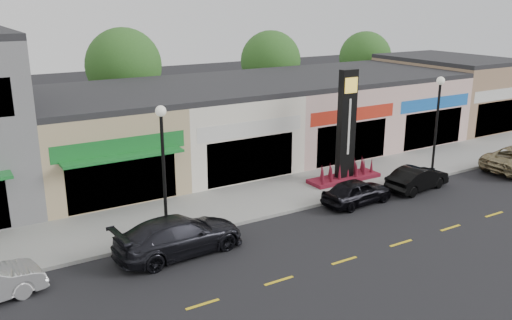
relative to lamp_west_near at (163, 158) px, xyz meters
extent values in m
plane|color=black|center=(8.00, -2.50, -3.48)|extent=(120.00, 120.00, 0.00)
cube|color=gray|center=(8.00, 1.85, -3.40)|extent=(52.00, 4.30, 0.15)
cube|color=gray|center=(8.00, -0.40, -3.40)|extent=(52.00, 0.20, 0.15)
cube|color=tan|center=(-0.50, 9.00, -1.23)|extent=(7.00, 10.00, 4.50)
cube|color=#262628|center=(-0.50, 9.00, 1.17)|extent=(7.00, 10.00, 0.30)
cube|color=black|center=(-0.50, 4.05, -2.08)|extent=(5.25, 0.10, 2.40)
cube|color=#1A772D|center=(-0.50, 4.05, -0.38)|extent=(6.30, 0.12, 0.80)
cube|color=#1A772D|center=(-0.50, 3.60, -0.78)|extent=(5.60, 0.90, 0.12)
cube|color=silver|center=(6.50, 9.00, -1.23)|extent=(7.00, 10.00, 4.50)
cube|color=#262628|center=(6.50, 9.00, 1.17)|extent=(7.00, 10.00, 0.30)
cube|color=black|center=(6.50, 4.05, -2.08)|extent=(5.25, 0.10, 2.40)
cube|color=silver|center=(6.50, 4.05, -0.38)|extent=(6.30, 0.12, 0.80)
cube|color=beige|center=(13.50, 9.00, -1.23)|extent=(7.00, 10.00, 4.50)
cube|color=#262628|center=(13.50, 9.00, 1.17)|extent=(7.00, 10.00, 0.30)
cube|color=black|center=(13.50, 4.05, -2.08)|extent=(5.25, 0.10, 2.40)
cube|color=red|center=(13.50, 4.05, -0.38)|extent=(6.30, 0.12, 0.80)
cube|color=beige|center=(20.50, 9.00, -1.23)|extent=(7.00, 10.00, 4.50)
cube|color=#262628|center=(20.50, 9.00, 1.17)|extent=(7.00, 10.00, 0.30)
cube|color=black|center=(20.50, 4.05, -2.08)|extent=(5.25, 0.10, 2.40)
cube|color=blue|center=(20.50, 4.05, -0.38)|extent=(6.30, 0.12, 0.80)
cube|color=#927255|center=(27.50, 9.00, -0.98)|extent=(7.00, 10.00, 5.00)
cube|color=#262628|center=(27.50, 9.00, 1.67)|extent=(7.00, 10.00, 0.30)
cube|color=black|center=(27.50, 4.05, -2.08)|extent=(5.25, 0.10, 2.40)
cube|color=silver|center=(27.50, 4.05, -0.38)|extent=(6.30, 0.12, 0.80)
cylinder|color=#382619|center=(4.00, 17.00, -1.90)|extent=(0.36, 0.36, 3.15)
sphere|color=#244C17|center=(4.00, 17.00, 1.75)|extent=(5.20, 5.20, 5.20)
cylinder|color=#382619|center=(16.00, 17.00, -1.99)|extent=(0.36, 0.36, 2.97)
sphere|color=#244C17|center=(16.00, 17.00, 1.42)|extent=(4.80, 4.80, 4.80)
cylinder|color=#382619|center=(26.00, 17.00, -2.08)|extent=(0.36, 0.36, 2.80)
sphere|color=#244C17|center=(26.00, 17.00, 1.16)|extent=(4.60, 4.60, 4.60)
cylinder|color=black|center=(0.00, 0.00, -3.18)|extent=(0.32, 0.32, 0.30)
cylinder|color=black|center=(0.00, 0.00, -0.68)|extent=(0.14, 0.14, 5.00)
sphere|color=silver|center=(0.00, 0.00, 1.92)|extent=(0.44, 0.44, 0.44)
cylinder|color=black|center=(16.00, 0.00, -3.18)|extent=(0.32, 0.32, 0.30)
cylinder|color=black|center=(16.00, 0.00, -0.68)|extent=(0.14, 0.14, 5.00)
sphere|color=silver|center=(16.00, 0.00, 1.92)|extent=(0.44, 0.44, 0.44)
cube|color=#5B0F1C|center=(11.00, 1.70, -3.23)|extent=(4.20, 1.30, 0.20)
cube|color=black|center=(11.00, 1.70, -0.33)|extent=(1.00, 0.40, 6.00)
cube|color=yellow|center=(11.00, 1.48, 1.87)|extent=(0.80, 0.05, 0.80)
cube|color=silver|center=(11.00, 1.48, -0.33)|extent=(0.12, 0.04, 3.00)
imported|color=black|center=(-0.13, -1.65, -2.72)|extent=(2.49, 5.33, 1.51)
imported|color=black|center=(9.41, -1.15, -2.84)|extent=(1.75, 3.83, 1.27)
imported|color=black|center=(13.50, -1.21, -2.84)|extent=(1.83, 3.98, 1.26)
camera|label=1|loc=(-7.59, -19.81, 6.12)|focal=38.00mm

